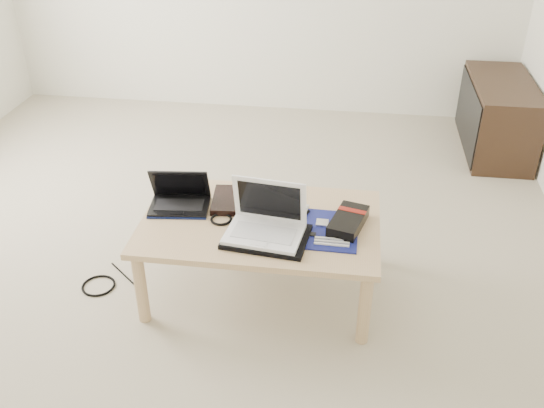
# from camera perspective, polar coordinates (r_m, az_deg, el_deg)

# --- Properties ---
(ground) EXTENTS (4.00, 4.00, 0.00)m
(ground) POSITION_cam_1_polar(r_m,az_deg,el_deg) (3.38, -6.56, -3.67)
(ground) COLOR #B3A991
(ground) RESTS_ON ground
(coffee_table) EXTENTS (1.10, 0.70, 0.40)m
(coffee_table) POSITION_cam_1_polar(r_m,az_deg,el_deg) (2.83, -1.09, -2.38)
(coffee_table) COLOR tan
(coffee_table) RESTS_ON ground
(media_cabinet) EXTENTS (0.41, 0.90, 0.50)m
(media_cabinet) POSITION_cam_1_polar(r_m,az_deg,el_deg) (4.56, 20.38, 7.76)
(media_cabinet) COLOR #372216
(media_cabinet) RESTS_ON ground
(book) EXTENTS (0.32, 0.28, 0.03)m
(book) POSITION_cam_1_polar(r_m,az_deg,el_deg) (2.94, -2.66, 0.34)
(book) COLOR black
(book) RESTS_ON coffee_table
(netbook) EXTENTS (0.30, 0.23, 0.19)m
(netbook) POSITION_cam_1_polar(r_m,az_deg,el_deg) (2.93, -8.69, 0.47)
(netbook) COLOR black
(netbook) RESTS_ON coffee_table
(tablet) EXTENTS (0.33, 0.29, 0.02)m
(tablet) POSITION_cam_1_polar(r_m,az_deg,el_deg) (2.83, 0.17, -1.04)
(tablet) COLOR black
(tablet) RESTS_ON coffee_table
(remote) EXTENTS (0.07, 0.22, 0.02)m
(remote) POSITION_cam_1_polar(r_m,az_deg,el_deg) (2.81, 2.62, -1.27)
(remote) COLOR #A8A8AD
(remote) RESTS_ON coffee_table
(neoprene_sleeve) EXTENTS (0.39, 0.30, 0.02)m
(neoprene_sleeve) POSITION_cam_1_polar(r_m,az_deg,el_deg) (2.68, -0.52, -3.10)
(neoprene_sleeve) COLOR black
(neoprene_sleeve) RESTS_ON coffee_table
(white_laptop) EXTENTS (0.36, 0.27, 0.24)m
(white_laptop) POSITION_cam_1_polar(r_m,az_deg,el_deg) (2.67, -0.58, -1.73)
(white_laptop) COLOR white
(white_laptop) RESTS_ON neoprene_sleeve
(motherboard) EXTENTS (0.27, 0.34, 0.02)m
(motherboard) POSITION_cam_1_polar(r_m,az_deg,el_deg) (2.75, 5.39, -2.45)
(motherboard) COLOR #0C144F
(motherboard) RESTS_ON coffee_table
(gpu_box) EXTENTS (0.19, 0.28, 0.06)m
(gpu_box) POSITION_cam_1_polar(r_m,az_deg,el_deg) (2.77, 7.18, -1.64)
(gpu_box) COLOR black
(gpu_box) RESTS_ON coffee_table
(cable_coil) EXTENTS (0.12, 0.12, 0.01)m
(cable_coil) POSITION_cam_1_polar(r_m,az_deg,el_deg) (2.82, -4.81, -1.44)
(cable_coil) COLOR black
(cable_coil) RESTS_ON coffee_table
(floor_cable_coil) EXTENTS (0.22, 0.22, 0.01)m
(floor_cable_coil) POSITION_cam_1_polar(r_m,az_deg,el_deg) (3.17, -16.02, -7.40)
(floor_cable_coil) COLOR black
(floor_cable_coil) RESTS_ON ground
(floor_cable_trail) EXTENTS (0.26, 0.23, 0.01)m
(floor_cable_trail) POSITION_cam_1_polar(r_m,az_deg,el_deg) (3.18, -13.40, -6.84)
(floor_cable_trail) COLOR black
(floor_cable_trail) RESTS_ON ground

